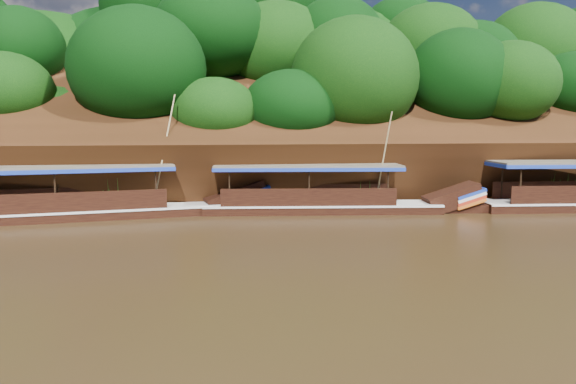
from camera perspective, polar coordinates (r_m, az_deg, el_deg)
name	(u,v)px	position (r m, az deg, el deg)	size (l,w,h in m)	color
ground	(427,241)	(24.07, 13.90, -4.82)	(160.00, 160.00, 0.00)	black
riverbank	(313,161)	(45.44, 2.60, 3.17)	(120.00, 30.06, 19.40)	black
boat_1	(336,202)	(30.91, 4.92, -0.97)	(15.40, 4.06, 5.95)	black
boat_2	(95,206)	(30.61, -18.98, -1.35)	(17.55, 4.98, 6.91)	black
reeds	(312,193)	(32.04, 2.47, -0.12)	(49.31, 2.69, 2.14)	#39731C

